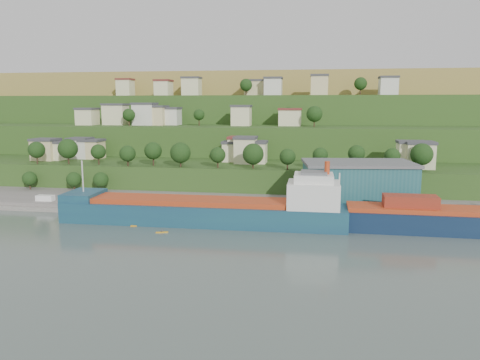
% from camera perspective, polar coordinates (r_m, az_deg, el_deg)
% --- Properties ---
extents(ground, '(500.00, 500.00, 0.00)m').
position_cam_1_polar(ground, '(118.65, -7.64, -6.09)').
color(ground, '#45544D').
rests_on(ground, ground).
extents(quay, '(220.00, 26.00, 4.00)m').
position_cam_1_polar(quay, '(141.58, 3.46, -3.50)').
color(quay, slate).
rests_on(quay, ground).
extents(pebble_beach, '(40.00, 18.00, 2.40)m').
position_cam_1_polar(pebble_beach, '(161.52, -24.33, -2.72)').
color(pebble_beach, slate).
rests_on(pebble_beach, ground).
extents(hillside, '(360.00, 210.67, 96.00)m').
position_cam_1_polar(hillside, '(281.85, 2.27, 2.93)').
color(hillside, '#284719').
rests_on(hillside, ground).
extents(cargo_ship_near, '(75.16, 12.30, 19.31)m').
position_cam_1_polar(cargo_ship_near, '(123.49, -3.54, -3.94)').
color(cargo_ship_near, navy).
rests_on(cargo_ship_near, ground).
extents(cargo_ship_far, '(65.30, 11.69, 17.70)m').
position_cam_1_polar(cargo_ship_far, '(127.45, 25.87, -4.58)').
color(cargo_ship_far, '#0C1D38').
rests_on(cargo_ship_far, ground).
extents(warehouse, '(33.17, 22.80, 12.80)m').
position_cam_1_polar(warehouse, '(139.53, 14.15, -0.42)').
color(warehouse, '#1E545C').
rests_on(warehouse, quay).
extents(caravan, '(5.34, 2.23, 2.49)m').
position_cam_1_polar(caravan, '(154.65, -22.64, -2.19)').
color(caravan, white).
rests_on(caravan, pebble_beach).
extents(dinghy, '(3.68, 1.71, 0.71)m').
position_cam_1_polar(dinghy, '(150.38, -20.08, -2.69)').
color(dinghy, silver).
rests_on(dinghy, pebble_beach).
extents(kayak_orange, '(3.73, 1.43, 0.92)m').
position_cam_1_polar(kayak_orange, '(124.19, -12.35, -5.40)').
color(kayak_orange, orange).
rests_on(kayak_orange, ground).
extents(kayak_yellow, '(3.04, 1.41, 0.76)m').
position_cam_1_polar(kayak_yellow, '(117.02, -9.49, -6.24)').
color(kayak_yellow, gold).
rests_on(kayak_yellow, ground).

